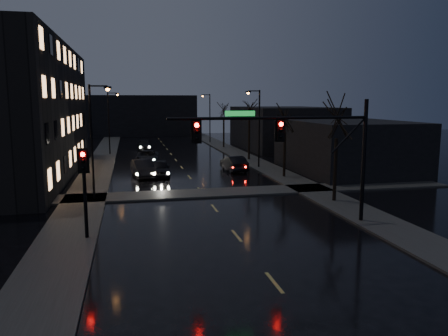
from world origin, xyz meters
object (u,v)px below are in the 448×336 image
oncoming_car_b (143,168)px  lead_car (234,163)px  oncoming_car_c (147,157)px  oncoming_car_d (144,145)px  oncoming_car_a (160,168)px

oncoming_car_b → lead_car: oncoming_car_b is taller
oncoming_car_b → lead_car: size_ratio=1.04×
oncoming_car_c → oncoming_car_d: oncoming_car_c is taller
oncoming_car_c → oncoming_car_d: 13.82m
oncoming_car_b → oncoming_car_c: bearing=77.5°
oncoming_car_b → lead_car: bearing=2.3°
oncoming_car_c → oncoming_car_d: bearing=94.7°
oncoming_car_d → oncoming_car_c: bearing=-91.0°
oncoming_car_d → lead_car: 22.45m
oncoming_car_b → oncoming_car_c: size_ratio=0.92×
oncoming_car_a → oncoming_car_b: size_ratio=0.95×
oncoming_car_b → lead_car: (8.89, 1.58, -0.03)m
oncoming_car_b → oncoming_car_c: 8.76m
oncoming_car_a → lead_car: (7.42, 1.65, -0.01)m
oncoming_car_c → lead_car: lead_car is taller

